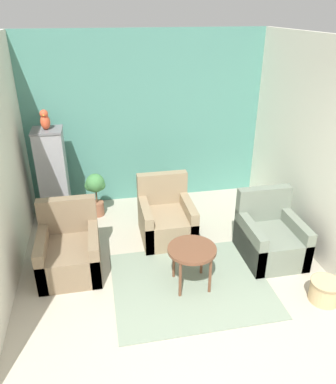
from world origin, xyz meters
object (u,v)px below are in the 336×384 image
at_px(potted_plant, 96,189).
at_px(wicker_basket, 325,290).
at_px(armchair_left, 70,252).
at_px(armchair_middle, 166,219).
at_px(coffee_table, 192,253).
at_px(birdcage, 53,177).
at_px(armchair_right, 270,238).
at_px(parrot, 45,120).

bearing_deg(potted_plant, wicker_basket, -45.20).
height_order(armchair_left, potted_plant, armchair_left).
bearing_deg(armchair_middle, armchair_left, -157.89).
height_order(armchair_middle, potted_plant, armchair_middle).
distance_m(coffee_table, armchair_left, 1.57).
distance_m(birdcage, wicker_basket, 4.10).
xyz_separation_m(armchair_left, armchair_right, (2.63, -0.21, 0.00)).
height_order(armchair_middle, birdcage, birdcage).
bearing_deg(wicker_basket, armchair_right, 105.29).
bearing_deg(armchair_left, birdcage, 99.86).
bearing_deg(armchair_right, coffee_table, -162.04).
distance_m(coffee_table, potted_plant, 2.24).
relative_size(potted_plant, wicker_basket, 2.01).
bearing_deg(parrot, armchair_left, -80.15).
relative_size(coffee_table, wicker_basket, 1.61).
bearing_deg(coffee_table, birdcage, 129.94).
height_order(parrot, potted_plant, parrot).
bearing_deg(armchair_right, birdcage, 150.42).
xyz_separation_m(armchair_right, potted_plant, (-2.26, 1.59, 0.19)).
bearing_deg(potted_plant, parrot, 175.50).
height_order(armchair_right, potted_plant, armchair_right).
xyz_separation_m(armchair_left, wicker_basket, (2.89, -1.15, -0.13)).
height_order(armchair_left, birdcage, birdcage).
bearing_deg(armchair_right, armchair_middle, 149.34).
bearing_deg(armchair_right, parrot, 150.38).
height_order(coffee_table, potted_plant, potted_plant).
bearing_deg(coffee_table, armchair_middle, 94.43).
xyz_separation_m(coffee_table, potted_plant, (-1.07, 1.97, -0.01)).
height_order(armchair_right, birdcage, birdcage).
height_order(coffee_table, birdcage, birdcage).
distance_m(parrot, potted_plant, 1.30).
bearing_deg(armchair_middle, parrot, 151.22).
relative_size(armchair_right, armchair_middle, 1.00).
height_order(armchair_left, wicker_basket, armchair_left).
bearing_deg(armchair_left, armchair_right, -4.48).
relative_size(armchair_left, armchair_right, 1.00).
relative_size(coffee_table, armchair_left, 0.66).
bearing_deg(potted_plant, armchair_left, -105.04).
bearing_deg(parrot, armchair_middle, -28.78).
distance_m(coffee_table, armchair_middle, 1.16).
relative_size(parrot, wicker_basket, 0.84).
bearing_deg(wicker_basket, potted_plant, 134.80).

